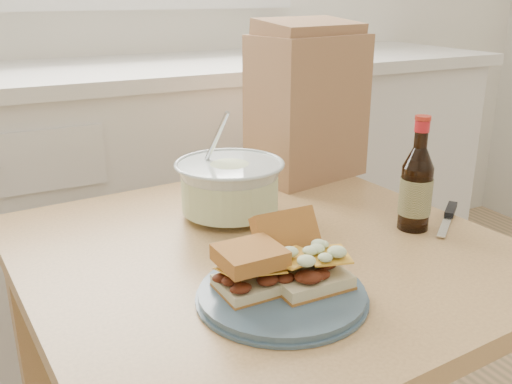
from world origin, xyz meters
name	(u,v)px	position (x,y,z in m)	size (l,w,h in m)	color
cabinet_run	(155,202)	(0.00, 1.70, 0.47)	(2.50, 0.64, 0.94)	silver
dining_table	(263,294)	(-0.08, 0.77, 0.61)	(0.91, 0.91, 0.71)	tan
plate	(282,295)	(-0.15, 0.58, 0.72)	(0.26, 0.26, 0.02)	#3F5667
sandwich_left	(250,269)	(-0.19, 0.60, 0.76)	(0.10, 0.09, 0.07)	beige
sandwich_right	(301,258)	(-0.10, 0.60, 0.76)	(0.12, 0.16, 0.10)	beige
coleslaw_bowl	(230,190)	(-0.07, 0.93, 0.77)	(0.23, 0.23, 0.23)	silver
beer_bottle	(416,188)	(0.22, 0.70, 0.79)	(0.06, 0.06, 0.23)	black
knife	(449,214)	(0.33, 0.71, 0.72)	(0.16, 0.13, 0.01)	silver
paper_bag	(307,108)	(0.22, 1.09, 0.88)	(0.27, 0.18, 0.35)	#9F704D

